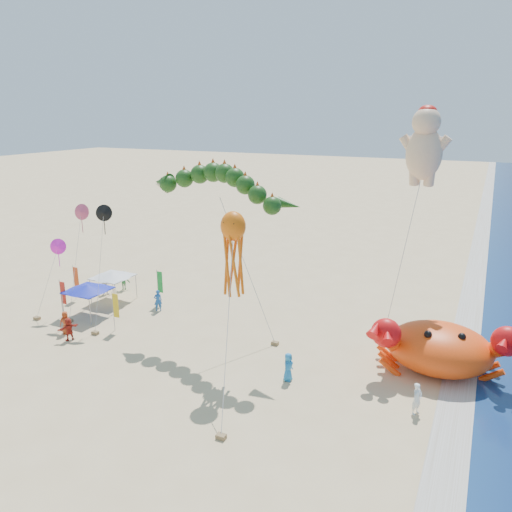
% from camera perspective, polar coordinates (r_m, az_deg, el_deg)
% --- Properties ---
extents(ground, '(320.00, 320.00, 0.00)m').
position_cam_1_polar(ground, '(34.94, 1.60, -11.53)').
color(ground, '#D1B784').
rests_on(ground, ground).
extents(foam_strip, '(320.00, 320.00, 0.00)m').
position_cam_1_polar(foam_strip, '(32.69, 21.95, -14.88)').
color(foam_strip, silver).
rests_on(foam_strip, ground).
extents(crab_inflatable, '(8.97, 7.05, 3.93)m').
position_cam_1_polar(crab_inflatable, '(34.53, 20.21, -9.74)').
color(crab_inflatable, '#FF460D').
rests_on(crab_inflatable, ground).
extents(dragon_kite, '(11.92, 3.90, 12.39)m').
position_cam_1_polar(dragon_kite, '(34.83, -4.45, 7.62)').
color(dragon_kite, '#183F11').
rests_on(dragon_kite, ground).
extents(cherub_kite, '(2.78, 4.70, 16.70)m').
position_cam_1_polar(cherub_kite, '(37.81, 18.72, 12.05)').
color(cherub_kite, '#F6C496').
rests_on(cherub_kite, ground).
extents(octopus_kite, '(3.81, 7.74, 10.49)m').
position_cam_1_polar(octopus_kite, '(30.53, -2.60, 0.93)').
color(octopus_kite, orange).
rests_on(octopus_kite, ground).
extents(canopy_blue, '(3.41, 3.41, 2.71)m').
position_cam_1_polar(canopy_blue, '(42.93, -18.67, -3.47)').
color(canopy_blue, gray).
rests_on(canopy_blue, ground).
extents(canopy_white, '(3.32, 3.32, 2.71)m').
position_cam_1_polar(canopy_white, '(45.73, -16.08, -2.06)').
color(canopy_white, gray).
rests_on(canopy_white, ground).
extents(feather_flags, '(8.23, 5.98, 3.20)m').
position_cam_1_polar(feather_flags, '(43.40, -17.04, -3.72)').
color(feather_flags, gray).
rests_on(feather_flags, ground).
extents(beachgoers, '(29.73, 11.87, 1.86)m').
position_cam_1_polar(beachgoers, '(40.72, -13.09, -6.42)').
color(beachgoers, '#BA461D').
rests_on(beachgoers, ground).
extents(small_kites, '(5.88, 4.39, 9.40)m').
position_cam_1_polar(small_kites, '(41.93, -19.58, 2.32)').
color(small_kites, '#CA4367').
rests_on(small_kites, ground).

